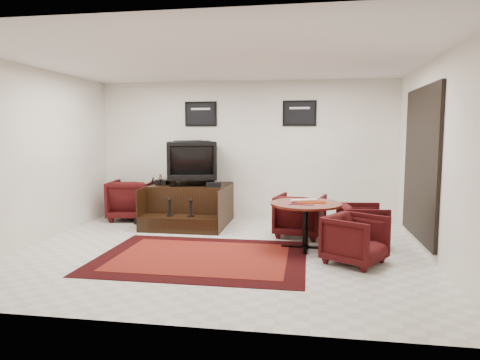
# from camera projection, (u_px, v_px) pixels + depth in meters

# --- Properties ---
(ground) EXTENTS (6.00, 6.00, 0.00)m
(ground) POSITION_uv_depth(u_px,v_px,m) (220.00, 251.00, 6.39)
(ground) COLOR silver
(ground) RESTS_ON ground
(room_shell) EXTENTS (6.02, 5.02, 2.81)m
(room_shell) POSITION_uv_depth(u_px,v_px,m) (248.00, 131.00, 6.25)
(room_shell) COLOR white
(room_shell) RESTS_ON ground
(area_rug) EXTENTS (2.93, 2.20, 0.01)m
(area_rug) POSITION_uv_depth(u_px,v_px,m) (202.00, 257.00, 6.07)
(area_rug) COLOR black
(area_rug) RESTS_ON ground
(shine_podium) EXTENTS (1.48, 1.53, 0.77)m
(shine_podium) POSITION_uv_depth(u_px,v_px,m) (190.00, 206.00, 8.30)
(shine_podium) COLOR black
(shine_podium) RESTS_ON ground
(shine_chair) EXTENTS (1.13, 1.09, 0.95)m
(shine_chair) POSITION_uv_depth(u_px,v_px,m) (192.00, 160.00, 8.35)
(shine_chair) COLOR black
(shine_chair) RESTS_ON shine_podium
(shoes_pair) EXTENTS (0.24, 0.28, 0.10)m
(shoes_pair) POSITION_uv_depth(u_px,v_px,m) (163.00, 182.00, 8.29)
(shoes_pair) COLOR black
(shoes_pair) RESTS_ON shine_podium
(polish_kit) EXTENTS (0.25, 0.18, 0.09)m
(polish_kit) POSITION_uv_depth(u_px,v_px,m) (214.00, 185.00, 7.93)
(polish_kit) COLOR black
(polish_kit) RESTS_ON shine_podium
(umbrella_black) EXTENTS (0.31, 0.12, 0.83)m
(umbrella_black) POSITION_uv_depth(u_px,v_px,m) (142.00, 203.00, 8.21)
(umbrella_black) COLOR black
(umbrella_black) RESTS_ON ground
(umbrella_hooked) EXTENTS (0.35, 0.13, 0.93)m
(umbrella_hooked) POSITION_uv_depth(u_px,v_px,m) (147.00, 199.00, 8.49)
(umbrella_hooked) COLOR black
(umbrella_hooked) RESTS_ON ground
(armchair_side) EXTENTS (0.96, 0.91, 0.89)m
(armchair_side) POSITION_uv_depth(u_px,v_px,m) (133.00, 198.00, 8.73)
(armchair_side) COLOR black
(armchair_side) RESTS_ON ground
(meeting_table) EXTENTS (1.08, 1.08, 0.71)m
(meeting_table) POSITION_uv_depth(u_px,v_px,m) (306.00, 208.00, 6.50)
(meeting_table) COLOR #401109
(meeting_table) RESTS_ON ground
(table_chair_back) EXTENTS (0.91, 0.87, 0.80)m
(table_chair_back) POSITION_uv_depth(u_px,v_px,m) (300.00, 213.00, 7.30)
(table_chair_back) COLOR black
(table_chair_back) RESTS_ON ground
(table_chair_window) EXTENTS (0.72, 0.76, 0.72)m
(table_chair_window) POSITION_uv_depth(u_px,v_px,m) (362.00, 223.00, 6.71)
(table_chair_window) COLOR black
(table_chair_window) RESTS_ON ground
(table_chair_corner) EXTENTS (0.94, 0.95, 0.73)m
(table_chair_corner) POSITION_uv_depth(u_px,v_px,m) (355.00, 237.00, 5.77)
(table_chair_corner) COLOR black
(table_chair_corner) RESTS_ON ground
(paper_roll) EXTENTS (0.40, 0.22, 0.05)m
(paper_roll) POSITION_uv_depth(u_px,v_px,m) (304.00, 200.00, 6.57)
(paper_roll) COLOR silver
(paper_roll) RESTS_ON meeting_table
(table_clutter) EXTENTS (0.57, 0.38, 0.01)m
(table_clutter) POSITION_uv_depth(u_px,v_px,m) (309.00, 203.00, 6.46)
(table_clutter) COLOR #D64C0B
(table_clutter) RESTS_ON meeting_table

